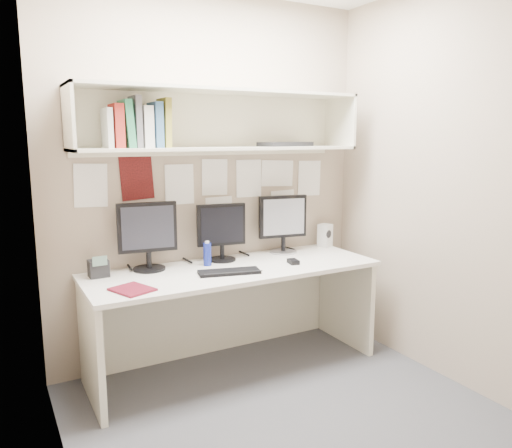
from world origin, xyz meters
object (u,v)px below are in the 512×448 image
monitor_left (148,233)px  monitor_right (283,221)px  monitor_center (221,229)px  desk_phone (99,268)px  speaker (325,235)px  maroon_notebook (132,289)px  keyboard (229,272)px  desk (234,318)px

monitor_left → monitor_right: monitor_left is taller
monitor_center → desk_phone: bearing=-169.4°
monitor_left → monitor_right: (1.05, 0.00, -0.01)m
speaker → maroon_notebook: bearing=173.6°
desk_phone → monitor_center: bearing=-0.6°
monitor_center → desk_phone: (-0.87, -0.02, -0.17)m
monitor_left → monitor_center: bearing=7.6°
speaker → monitor_right: bearing=161.8°
desk_phone → monitor_right: bearing=-1.1°
speaker → maroon_notebook: size_ratio=0.79×
keyboard → desk: bearing=66.3°
monitor_center → maroon_notebook: size_ratio=1.76×
desk → monitor_right: (0.53, 0.22, 0.61)m
speaker → monitor_center: bearing=160.5°
maroon_notebook → monitor_right: bearing=-3.4°
monitor_right → maroon_notebook: size_ratio=1.90×
monitor_right → speaker: monitor_right is taller
maroon_notebook → monitor_left: bearing=40.4°
desk → monitor_left: monitor_left is taller
monitor_right → speaker: (0.41, 0.02, -0.15)m
desk → monitor_left: size_ratio=4.40×
maroon_notebook → keyboard: bearing=-15.6°
desk_phone → keyboard: bearing=-25.0°
monitor_right → desk_phone: 1.40m
monitor_left → monitor_right: bearing=7.6°
speaker → desk_phone: (-1.80, -0.04, -0.04)m
speaker → maroon_notebook: (-1.69, -0.42, -0.09)m
monitor_right → monitor_center: bearing=-170.4°
monitor_right → speaker: 0.44m
maroon_notebook → desk_phone: desk_phone is taller
monitor_right → maroon_notebook: monitor_right is taller
monitor_center → keyboard: (-0.11, -0.34, -0.22)m
monitor_left → desk_phone: monitor_left is taller
keyboard → desk_phone: bearing=170.5°
monitor_center → keyboard: bearing=-97.8°
monitor_right → desk_phone: bearing=-169.6°
monitor_center → speaker: (0.93, 0.02, -0.14)m
monitor_center → maroon_notebook: (-0.76, -0.41, -0.22)m
desk → monitor_center: (0.01, 0.22, 0.59)m
monitor_left → monitor_center: 0.54m
desk → speaker: size_ratio=10.90×
desk → keyboard: size_ratio=5.00×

